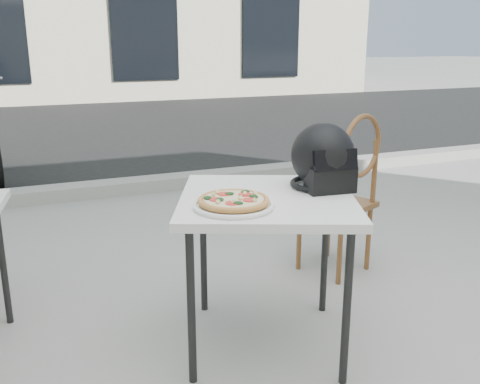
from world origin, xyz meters
name	(u,v)px	position (x,y,z in m)	size (l,w,h in m)	color
ground	(321,337)	(0.00, 0.00, 0.00)	(80.00, 80.00, 0.00)	#9F9C97
street_asphalt	(102,129)	(0.00, 7.00, 0.00)	(30.00, 8.00, 0.00)	black
curb	(164,183)	(0.00, 3.00, 0.06)	(30.00, 0.25, 0.12)	gray
cafe_table_main	(267,210)	(-0.27, 0.07, 0.67)	(1.02, 1.02, 0.74)	white
plate	(234,205)	(-0.48, -0.03, 0.75)	(0.36, 0.36, 0.02)	white
pizza	(233,200)	(-0.48, -0.03, 0.77)	(0.36, 0.36, 0.04)	#D6954E
helmet	(323,159)	(0.03, 0.11, 0.87)	(0.33, 0.34, 0.31)	black
cafe_chair_main	(346,186)	(0.52, 0.62, 0.56)	(0.50, 0.50, 1.01)	brown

